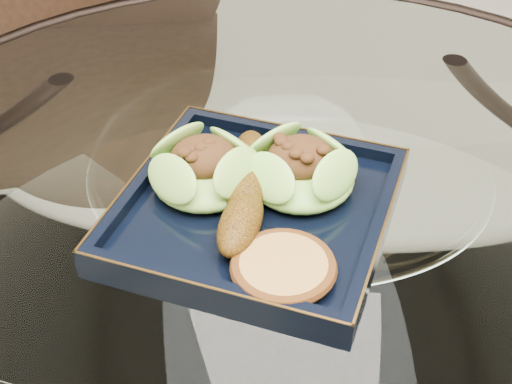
{
  "coord_description": "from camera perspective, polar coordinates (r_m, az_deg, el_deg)",
  "views": [
    {
      "loc": [
        -0.09,
        -0.61,
        1.26
      ],
      "look_at": [
        -0.04,
        -0.05,
        0.8
      ],
      "focal_mm": 50.0,
      "sensor_mm": 36.0,
      "label": 1
    }
  ],
  "objects": [
    {
      "name": "navy_plate",
      "position": [
        0.75,
        0.0,
        -1.78
      ],
      "size": [
        0.36,
        0.36,
        0.02
      ],
      "primitive_type": "cube",
      "rotation": [
        0.0,
        0.0,
        -0.44
      ],
      "color": "black",
      "rests_on": "dining_table"
    },
    {
      "name": "dining_chair",
      "position": [
        1.28,
        -11.29,
        4.68
      ],
      "size": [
        0.43,
        0.43,
        0.99
      ],
      "rotation": [
        0.0,
        0.0,
        -0.01
      ],
      "color": "#311C10",
      "rests_on": "ground"
    },
    {
      "name": "lettuce_wrap_left",
      "position": [
        0.76,
        -4.12,
        1.66
      ],
      "size": [
        0.14,
        0.14,
        0.04
      ],
      "primitive_type": "ellipsoid",
      "rotation": [
        0.0,
        0.0,
        0.33
      ],
      "color": "olive",
      "rests_on": "navy_plate"
    },
    {
      "name": "roasted_plantain",
      "position": [
        0.74,
        -0.76,
        0.26
      ],
      "size": [
        0.08,
        0.2,
        0.04
      ],
      "primitive_type": "ellipsoid",
      "rotation": [
        0.0,
        0.0,
        1.37
      ],
      "color": "#67400A",
      "rests_on": "navy_plate"
    },
    {
      "name": "dining_table",
      "position": [
        0.91,
        2.28,
        -8.02
      ],
      "size": [
        1.13,
        1.13,
        0.77
      ],
      "color": "white",
      "rests_on": "ground"
    },
    {
      "name": "lettuce_wrap_right",
      "position": [
        0.75,
        3.6,
        1.61
      ],
      "size": [
        0.14,
        0.14,
        0.04
      ],
      "primitive_type": "ellipsoid",
      "rotation": [
        0.0,
        0.0,
        0.24
      ],
      "color": "#63B033",
      "rests_on": "navy_plate"
    },
    {
      "name": "crumb_patty",
      "position": [
        0.66,
        2.21,
        -6.16
      ],
      "size": [
        0.1,
        0.1,
        0.02
      ],
      "primitive_type": "cylinder",
      "rotation": [
        0.0,
        0.0,
        0.17
      ],
      "color": "#B5803C",
      "rests_on": "navy_plate"
    }
  ]
}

